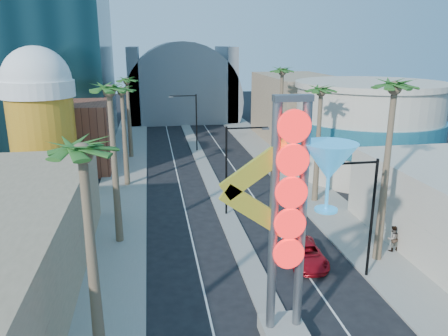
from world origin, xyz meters
The scene contains 21 objects.
sidewalk_west centered at (-9.50, 35.00, 0.07)m, with size 5.00×100.00×0.15m, color gray.
sidewalk_east centered at (9.50, 35.00, 0.07)m, with size 5.00×100.00×0.15m, color gray.
median centered at (0.00, 38.00, 0.07)m, with size 1.60×84.00×0.15m, color gray.
brick_filler_west centered at (-16.00, 38.00, 4.00)m, with size 10.00×10.00×8.00m, color brown.
filler_east centered at (16.00, 48.00, 5.00)m, with size 10.00×20.00×10.00m, color #8D785B.
beer_mug centered at (-17.00, 30.00, 7.84)m, with size 7.00×7.00×14.50m.
turquoise_building centered at (18.00, 30.00, 5.25)m, with size 16.60×16.60×10.60m.
canopy centered at (0.00, 72.00, 4.31)m, with size 22.00×16.00×22.00m.
neon_sign centered at (0.82, 2.96, 7.31)m, with size 6.53×2.60×12.55m.
streetlight_0 centered at (0.55, 20.00, 4.88)m, with size 3.79×0.25×8.00m.
streetlight_1 centered at (-0.55, 44.00, 4.88)m, with size 3.79×0.25×8.00m.
streetlight_2 centered at (6.72, 8.00, 4.83)m, with size 3.45×0.25×8.00m.
palm_0 centered at (-9.00, 2.00, 9.93)m, with size 2.40×2.40×11.70m.
palm_1 centered at (-9.00, 16.00, 10.82)m, with size 2.40×2.40×12.70m.
palm_2 centered at (-9.00, 30.00, 9.48)m, with size 2.40×2.40×11.20m.
palm_3 centered at (-9.00, 42.00, 9.48)m, with size 2.40×2.40×11.20m.
palm_5 centered at (9.00, 10.00, 11.27)m, with size 2.40×2.40×13.20m.
palm_6 centered at (9.00, 22.00, 9.93)m, with size 2.40×2.40×11.70m.
palm_7 centered at (9.00, 34.00, 10.82)m, with size 2.40×2.40×12.70m.
red_pickup centered at (3.90, 10.53, 0.69)m, with size 2.31×5.00×1.39m, color #A60C17.
pedestrian_b centered at (10.64, 10.92, 1.11)m, with size 0.93×0.73×1.92m, color gray.
Camera 1 is at (-6.24, -15.55, 14.75)m, focal length 35.00 mm.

